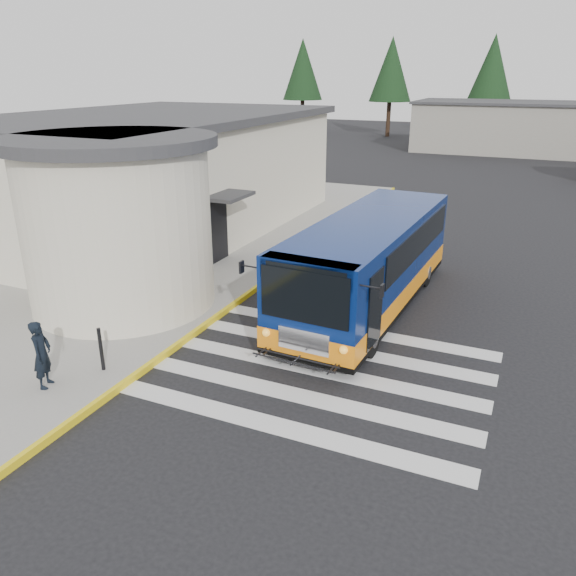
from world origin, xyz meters
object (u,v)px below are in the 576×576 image
at_px(pedestrian_a, 42,354).
at_px(transit_bus, 368,267).
at_px(pedestrian_b, 118,281).
at_px(bollard, 101,349).

bearing_deg(pedestrian_a, transit_bus, -55.85).
distance_m(pedestrian_a, pedestrian_b, 4.38).
xyz_separation_m(pedestrian_a, bollard, (0.63, 1.06, -0.24)).
relative_size(pedestrian_a, bollard, 1.47).
xyz_separation_m(transit_bus, pedestrian_b, (-6.41, -3.24, -0.32)).
bearing_deg(pedestrian_b, pedestrian_a, 10.56).
distance_m(pedestrian_b, bollard, 3.71).
height_order(pedestrian_a, bollard, pedestrian_a).
relative_size(transit_bus, pedestrian_b, 5.96).
distance_m(transit_bus, pedestrian_b, 7.19).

